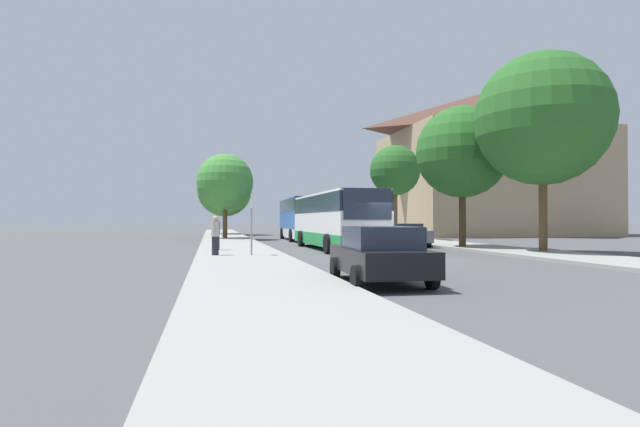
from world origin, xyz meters
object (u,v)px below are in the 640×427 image
object	(u,v)px
bus_middle	(301,218)
tree_left_far	(225,182)
bus_front	(335,220)
parked_car_right_near	(405,234)
bus_stop_sign	(252,217)
tree_right_near	(462,152)
parked_car_left_curb	(380,254)
tree_left_near	(225,189)
pedestrian_waiting_far	(217,233)
pedestrian_waiting_near	(215,235)
tree_right_mid	(395,171)
tree_right_far	(543,119)

from	to	relation	value
bus_middle	tree_left_far	distance (m)	7.24
bus_front	parked_car_right_near	xyz separation A→B (m)	(5.00, 1.86, -0.93)
bus_stop_sign	tree_right_near	xyz separation A→B (m)	(12.59, 4.47, 3.82)
parked_car_left_curb	tree_left_near	size ratio (longest dim) A/B	0.53
parked_car_right_near	pedestrian_waiting_far	world-z (taller)	pedestrian_waiting_far
bus_front	tree_left_near	size ratio (longest dim) A/B	1.51
bus_front	tree_left_near	bearing A→B (deg)	100.11
pedestrian_waiting_near	tree_right_mid	size ratio (longest dim) A/B	0.22
bus_middle	parked_car_left_curb	xyz separation A→B (m)	(-2.94, -28.15, -1.05)
tree_right_mid	tree_right_far	size ratio (longest dim) A/B	0.80
pedestrian_waiting_far	tree_left_near	xyz separation A→B (m)	(1.22, 30.10, 4.07)
bus_stop_sign	tree_right_near	world-z (taller)	tree_right_near
bus_stop_sign	pedestrian_waiting_far	size ratio (longest dim) A/B	1.61
pedestrian_waiting_far	tree_right_far	size ratio (longest dim) A/B	0.17
pedestrian_waiting_far	tree_left_far	bearing A→B (deg)	25.43
bus_middle	parked_car_right_near	size ratio (longest dim) A/B	2.36
bus_stop_sign	tree_left_far	xyz separation A→B (m)	(-0.57, 20.89, 3.08)
bus_stop_sign	tree_left_near	xyz separation A→B (m)	(-0.23, 34.26, 3.24)
parked_car_left_curb	bus_stop_sign	world-z (taller)	bus_stop_sign
bus_front	pedestrian_waiting_far	bearing A→B (deg)	-168.34
tree_right_near	tree_right_far	world-z (taller)	tree_right_far
pedestrian_waiting_far	tree_right_near	xyz separation A→B (m)	(14.05, 0.32, 4.65)
bus_front	tree_left_far	size ratio (longest dim) A/B	1.67
tree_left_near	tree_right_mid	xyz separation A→B (m)	(13.74, -16.55, 0.78)
tree_right_mid	tree_left_far	bearing A→B (deg)	167.23
parked_car_left_curb	tree_left_near	xyz separation A→B (m)	(-2.88, 43.77, 4.29)
tree_left_near	tree_right_mid	distance (m)	21.53
bus_middle	tree_right_far	bearing A→B (deg)	-63.61
tree_left_far	tree_right_mid	size ratio (longest dim) A/B	0.91
tree_left_near	bus_stop_sign	bearing A→B (deg)	-89.61
pedestrian_waiting_far	parked_car_left_curb	bearing A→B (deg)	-134.82
bus_front	tree_left_far	distance (m)	16.66
bus_middle	tree_right_far	size ratio (longest dim) A/B	1.05
bus_stop_sign	tree_right_far	size ratio (longest dim) A/B	0.28
bus_middle	parked_car_right_near	bearing A→B (deg)	-65.96
parked_car_right_near	bus_front	bearing A→B (deg)	20.03
bus_middle	tree_right_mid	distance (m)	8.94
tree_right_near	tree_right_mid	xyz separation A→B (m)	(0.92, 13.23, 0.20)
bus_front	bus_middle	size ratio (longest dim) A/B	1.15
bus_middle	bus_stop_sign	world-z (taller)	bus_middle
tree_left_far	bus_front	bearing A→B (deg)	-69.30
tree_left_near	parked_car_left_curb	bearing A→B (deg)	-86.24
tree_left_near	tree_left_far	size ratio (longest dim) A/B	1.11
bus_front	tree_right_mid	world-z (taller)	tree_right_mid
bus_front	bus_middle	world-z (taller)	bus_middle
pedestrian_waiting_near	tree_right_near	bearing A→B (deg)	111.28
tree_left_far	tree_right_near	size ratio (longest dim) A/B	0.87
bus_front	tree_left_near	world-z (taller)	tree_left_near
parked_car_left_curb	pedestrian_waiting_near	distance (m)	10.63
tree_left_far	tree_right_near	bearing A→B (deg)	-51.30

